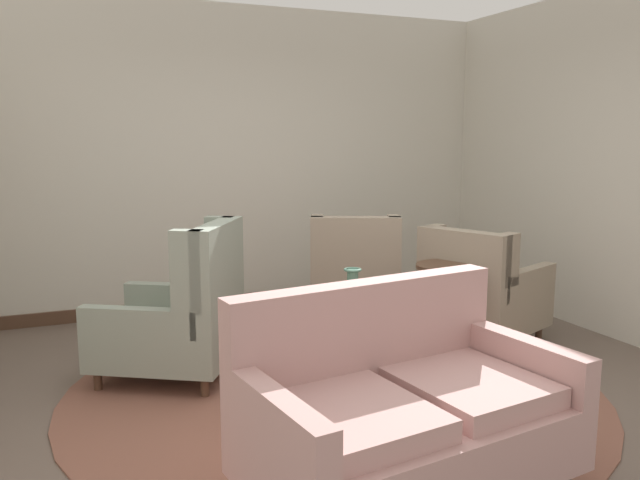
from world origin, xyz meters
TOP-DOWN VIEW (x-y plane):
  - ground at (0.00, 0.00)m, footprint 7.53×7.53m
  - wall_back at (0.00, 2.69)m, footprint 5.45×0.08m
  - wall_right at (2.65, 0.81)m, footprint 0.08×3.76m
  - baseboard_back at (0.00, 2.63)m, footprint 5.29×0.03m
  - area_rug at (0.00, 0.30)m, footprint 3.54×3.54m
  - coffee_table at (0.16, 0.21)m, footprint 0.84×0.84m
  - porcelain_vase at (0.11, 0.24)m, footprint 0.16×0.16m
  - settee at (-0.22, -0.99)m, footprint 1.60×1.06m
  - armchair_back_corner at (1.47, 0.70)m, footprint 1.09×1.03m
  - armchair_near_window at (-0.89, 0.89)m, footprint 1.17×1.14m
  - armchair_beside_settee at (0.69, 1.42)m, footprint 1.00×1.05m
  - side_table at (1.01, 0.50)m, footprint 0.46×0.46m

SIDE VIEW (x-z plane):
  - ground at x=0.00m, z-range 0.00..0.00m
  - area_rug at x=0.00m, z-range 0.00..0.01m
  - baseboard_back at x=0.00m, z-range 0.00..0.12m
  - settee at x=-0.22m, z-range -0.08..0.89m
  - coffee_table at x=0.16m, z-range 0.16..0.68m
  - armchair_back_corner at x=1.47m, z-range -0.07..0.90m
  - armchair_beside_settee at x=0.69m, z-range -0.08..0.95m
  - side_table at x=1.01m, z-range 0.07..0.81m
  - armchair_near_window at x=-0.89m, z-range -0.10..1.00m
  - porcelain_vase at x=0.11m, z-range 0.50..0.81m
  - wall_back at x=0.00m, z-range 0.00..2.91m
  - wall_right at x=2.65m, z-range 0.00..2.91m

